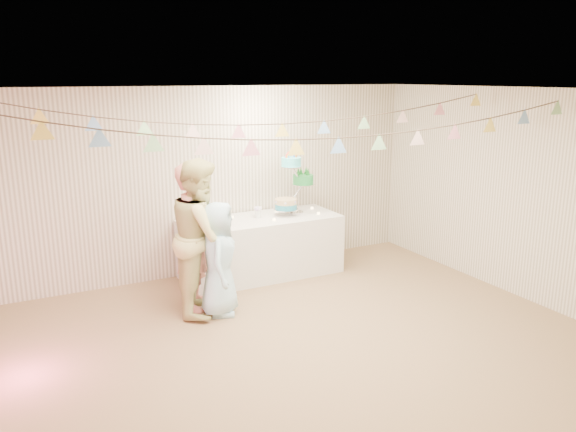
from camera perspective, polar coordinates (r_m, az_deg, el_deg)
name	(u,v)px	position (r m, az deg, el deg)	size (l,w,h in m)	color
floor	(306,338)	(6.14, 1.80, -12.31)	(6.00, 6.00, 0.00)	#7F6245
ceiling	(308,90)	(5.51, 2.01, 12.71)	(6.00, 6.00, 0.00)	white
back_wall	(220,181)	(7.91, -6.95, 3.55)	(6.00, 6.00, 0.00)	silver
front_wall	(499,309)	(3.82, 20.68, -8.88)	(6.00, 6.00, 0.00)	silver
right_wall	(516,193)	(7.58, 22.15, 2.15)	(5.00, 5.00, 0.00)	silver
table	(261,247)	(7.86, -2.76, -3.12)	(2.19, 0.88, 0.82)	white
cake_stand	(294,189)	(7.95, 0.63, 2.72)	(0.75, 0.44, 0.83)	silver
cake_bottom	(287,214)	(7.90, -0.13, 0.19)	(0.31, 0.31, 0.15)	teal
cake_middle	(302,191)	(8.12, 1.46, 2.52)	(0.27, 0.27, 0.22)	#1E8B3B
cake_top_tier	(291,175)	(7.86, 0.35, 4.14)	(0.25, 0.25, 0.19)	#4ADDE9
platter	(223,228)	(7.51, -6.61, -1.26)	(0.34, 0.34, 0.02)	white
posy	(258,217)	(7.78, -3.07, -0.10)	(0.14, 0.14, 0.16)	white
person_adult_a	(195,237)	(6.71, -9.40, -2.11)	(0.64, 0.42, 1.76)	#D97E71
person_adult_b	(202,236)	(6.60, -8.75, -2.06)	(0.89, 0.69, 1.83)	#DAD186
person_child	(219,259)	(6.55, -7.07, -4.34)	(0.66, 0.43, 1.35)	#B2E1FC
bunting_back	(260,110)	(6.50, -2.83, 10.70)	(5.60, 1.10, 0.40)	pink
bunting_front	(318,121)	(5.35, 3.04, 9.66)	(5.60, 0.90, 0.36)	#72A5E5
tealight_0	(209,226)	(7.32, -8.02, -1.06)	(0.04, 0.04, 0.03)	#FFD88C
tealight_1	(232,217)	(7.77, -5.70, -0.10)	(0.04, 0.04, 0.03)	#FFD88C
tealight_2	(274,220)	(7.59, -1.43, -0.38)	(0.04, 0.04, 0.03)	#FFD88C
tealight_3	(276,211)	(8.08, -1.19, 0.52)	(0.04, 0.04, 0.03)	#FFD88C
tealight_4	(319,213)	(7.95, 3.12, 0.28)	(0.04, 0.04, 0.03)	#FFD88C
tealight_5	(312,208)	(8.27, 2.45, 0.82)	(0.04, 0.04, 0.03)	#FFD88C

